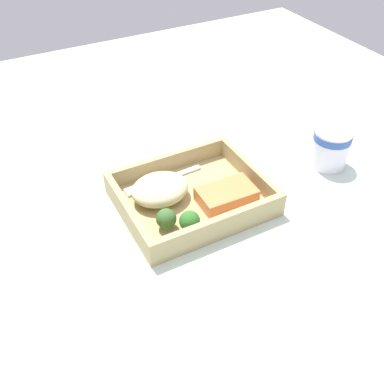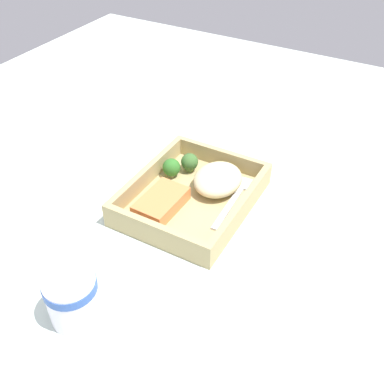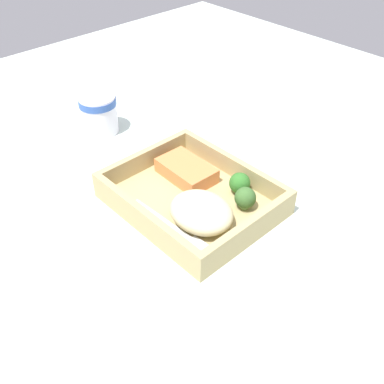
{
  "view_description": "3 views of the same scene",
  "coord_description": "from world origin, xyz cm",
  "views": [
    {
      "loc": [
        28.77,
        54.08,
        54.47
      ],
      "look_at": [
        0.0,
        0.0,
        2.7
      ],
      "focal_mm": 42.0,
      "sensor_mm": 36.0,
      "label": 1
    },
    {
      "loc": [
        -55.42,
        -31.06,
        54.78
      ],
      "look_at": [
        0.0,
        0.0,
        2.7
      ],
      "focal_mm": 42.0,
      "sensor_mm": 36.0,
      "label": 2
    },
    {
      "loc": [
        41.21,
        -38.5,
        48.32
      ],
      "look_at": [
        0.0,
        0.0,
        2.7
      ],
      "focal_mm": 42.0,
      "sensor_mm": 36.0,
      "label": 3
    }
  ],
  "objects": [
    {
      "name": "salmon_fillet",
      "position": [
        -5.11,
        3.45,
        2.52
      ],
      "size": [
        10.25,
        6.52,
        2.64
      ],
      "primitive_type": "cube",
      "rotation": [
        0.0,
        0.0,
        -0.03
      ],
      "color": "#EE8147",
      "rests_on": "takeout_tray"
    },
    {
      "name": "broccoli_floret_2",
      "position": [
        4.1,
        6.88,
        3.16
      ],
      "size": [
        3.51,
        3.51,
        3.77
      ],
      "color": "#8CA568",
      "rests_on": "takeout_tray"
    },
    {
      "name": "tray_rim",
      "position": [
        0.0,
        0.0,
        2.96
      ],
      "size": [
        25.73,
        20.9,
        3.51
      ],
      "color": "tan",
      "rests_on": "takeout_tray"
    },
    {
      "name": "fork",
      "position": [
        3.37,
        -6.99,
        1.42
      ],
      "size": [
        15.86,
        2.37,
        0.44
      ],
      "color": "silver",
      "rests_on": "takeout_tray"
    },
    {
      "name": "mashed_potatoes",
      "position": [
        5.01,
        -2.75,
        3.29
      ],
      "size": [
        10.46,
        8.81,
        4.19
      ],
      "primitive_type": "ellipsoid",
      "color": "beige",
      "rests_on": "takeout_tray"
    },
    {
      "name": "takeout_tray",
      "position": [
        0.0,
        0.0,
        0.6
      ],
      "size": [
        25.73,
        20.9,
        1.2
      ],
      "primitive_type": "cube",
      "color": "tan",
      "rests_on": "ground_plane"
    },
    {
      "name": "paper_cup",
      "position": [
        -29.74,
        2.28,
        4.37
      ],
      "size": [
        7.43,
        7.43,
        7.83
      ],
      "color": "white",
      "rests_on": "ground_plane"
    },
    {
      "name": "ground_plane",
      "position": [
        0.0,
        0.0,
        -1.0
      ],
      "size": [
        160.0,
        160.0,
        2.0
      ],
      "primitive_type": "cube",
      "color": "silver"
    },
    {
      "name": "broccoli_floret_1",
      "position": [
        7.3,
        4.64,
        3.24
      ],
      "size": [
        3.44,
        3.44,
        3.84
      ],
      "color": "#77A057",
      "rests_on": "takeout_tray"
    },
    {
      "name": "receipt_slip",
      "position": [
        8.15,
        -23.54,
        0.12
      ],
      "size": [
        11.58,
        14.03,
        0.24
      ],
      "primitive_type": "cube",
      "rotation": [
        0.0,
        0.0,
        0.27
      ],
      "color": "white",
      "rests_on": "ground_plane"
    }
  ]
}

